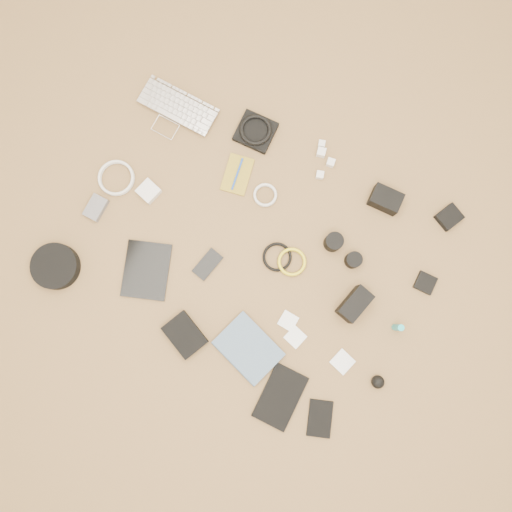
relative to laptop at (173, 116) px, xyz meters
The scene contains 34 objects.
room_shell 1.40m from the laptop, 31.73° to the right, with size 4.04×4.04×2.58m.
laptop is the anchor object (origin of this frame).
headphone_pouch 0.35m from the laptop, 17.00° to the left, with size 0.15×0.14×0.03m, color black.
headphones 0.35m from the laptop, 17.00° to the left, with size 0.13×0.13×0.02m, color black.
charger_a 0.63m from the laptop, 13.78° to the left, with size 0.03×0.03×0.03m, color silver.
charger_b 0.63m from the laptop, 17.12° to the left, with size 0.03×0.03×0.03m, color silver.
charger_c 0.68m from the laptop, 11.09° to the left, with size 0.03×0.03×0.03m, color silver.
charger_d 0.66m from the laptop, ahead, with size 0.03×0.03×0.03m, color silver.
dslr_camera 0.94m from the laptop, ahead, with size 0.12×0.08×0.07m, color black.
lens_pouch 1.20m from the laptop, ahead, with size 0.08×0.09×0.03m, color black.
notebook_olive 0.37m from the laptop, 14.43° to the right, with size 0.10×0.16×0.01m, color olive.
pen_blue 0.36m from the laptop, 14.43° to the right, with size 0.01×0.01×0.14m, color #153DAB.
cable_white_a 0.51m from the laptop, 13.03° to the right, with size 0.10×0.10×0.01m, color silver.
lens_a 0.84m from the laptop, 11.06° to the right, with size 0.07×0.07×0.08m, color black.
lens_b 0.95m from the laptop, 11.38° to the right, with size 0.06×0.06×0.06m, color black.
card_reader 1.23m from the laptop, ahead, with size 0.07×0.07×0.02m, color black.
power_brick 0.33m from the laptop, 77.76° to the right, with size 0.08×0.08×0.03m, color silver.
cable_white_b 0.35m from the laptop, 102.47° to the right, with size 0.15×0.15×0.01m, color silver.
cable_black 0.73m from the laptop, 25.73° to the right, with size 0.12×0.12×0.01m, color black.
cable_yellow 0.78m from the laptop, 23.13° to the right, with size 0.12×0.12×0.01m, color gold.
flash 1.07m from the laptop, 18.81° to the right, with size 0.07×0.13×0.10m, color black.
lens_cleaner 1.25m from the laptop, 16.00° to the right, with size 0.03×0.03×0.09m, color #1BA6B2.
battery_charger 0.49m from the laptop, 99.96° to the right, with size 0.06×0.10×0.03m, color #59595E.
tablet 0.65m from the laptop, 70.19° to the right, with size 0.18×0.23×0.01m, color black.
phone 0.64m from the laptop, 48.13° to the right, with size 0.06×0.12×0.01m, color black.
filter_case_left 0.97m from the laptop, 32.61° to the right, with size 0.06×0.06×0.01m, color silver.
filter_case_mid 1.04m from the laptop, 32.98° to the right, with size 0.07×0.07×0.01m, color silver.
filter_case_right 1.21m from the laptop, 27.55° to the right, with size 0.07×0.07×0.01m, color silver.
air_blower 1.35m from the laptop, 24.73° to the right, with size 0.05×0.05×0.05m, color black.
headphone_case 0.77m from the laptop, 97.59° to the right, with size 0.18×0.18×0.05m, color black.
drive_case 0.90m from the laptop, 57.64° to the right, with size 0.16×0.11×0.04m, color black.
paperback 1.04m from the laptop, 47.90° to the right, with size 0.18×0.24×0.02m, color #465D77.
notebook_black_a 1.22m from the laptop, 40.72° to the right, with size 0.14×0.23×0.02m, color black.
notebook_black_b 1.35m from the laptop, 35.94° to the right, with size 0.09×0.14×0.01m, color black.
Camera 1 is at (0.15, -0.23, 1.99)m, focal length 35.00 mm.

